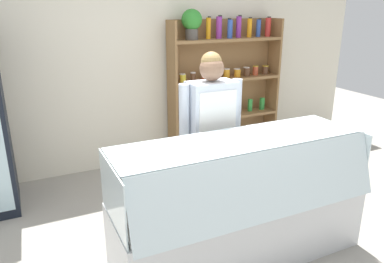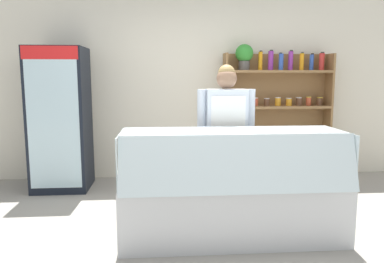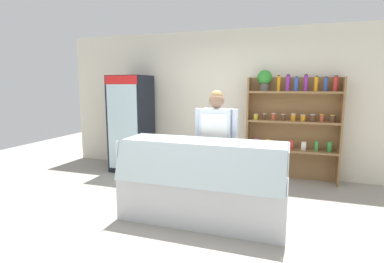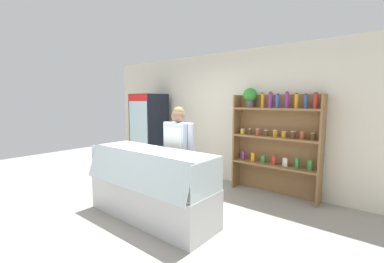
{
  "view_description": "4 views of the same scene",
  "coord_description": "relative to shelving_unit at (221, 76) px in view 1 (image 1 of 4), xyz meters",
  "views": [
    {
      "loc": [
        -1.32,
        -2.33,
        1.98
      ],
      "look_at": [
        -0.05,
        0.34,
        0.98
      ],
      "focal_mm": 35.0,
      "sensor_mm": 36.0,
      "label": 1
    },
    {
      "loc": [
        -0.48,
        -3.38,
        1.5
      ],
      "look_at": [
        -0.16,
        0.53,
        0.91
      ],
      "focal_mm": 35.0,
      "sensor_mm": 36.0,
      "label": 2
    },
    {
      "loc": [
        1.17,
        -3.52,
        1.68
      ],
      "look_at": [
        -0.1,
        0.28,
        1.06
      ],
      "focal_mm": 28.0,
      "sensor_mm": 36.0,
      "label": 3
    },
    {
      "loc": [
        2.89,
        -2.51,
        1.7
      ],
      "look_at": [
        0.37,
        0.59,
        1.22
      ],
      "focal_mm": 24.0,
      "sensor_mm": 36.0,
      "label": 4
    }
  ],
  "objects": [
    {
      "name": "back_wall",
      "position": [
        -1.14,
        0.21,
        0.26
      ],
      "size": [
        6.8,
        0.1,
        2.7
      ],
      "primitive_type": "cube",
      "color": "silver",
      "rests_on": "ground"
    },
    {
      "name": "deli_display_case",
      "position": [
        -0.99,
        -2.06,
        -0.77
      ],
      "size": [
        2.03,
        0.75,
        1.01
      ],
      "color": "silver",
      "rests_on": "ground"
    },
    {
      "name": "ground_plane",
      "position": [
        -1.14,
        -1.96,
        -1.09
      ],
      "size": [
        12.0,
        12.0,
        0.0
      ],
      "primitive_type": "plane",
      "color": "gray"
    },
    {
      "name": "shelving_unit",
      "position": [
        0.0,
        0.0,
        0.0
      ],
      "size": [
        1.56,
        0.29,
        1.94
      ],
      "color": "olive",
      "rests_on": "ground"
    },
    {
      "name": "shop_clerk",
      "position": [
        -0.95,
        -1.5,
        -0.14
      ],
      "size": [
        0.61,
        0.25,
        1.61
      ],
      "color": "#383D51",
      "rests_on": "ground"
    }
  ]
}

